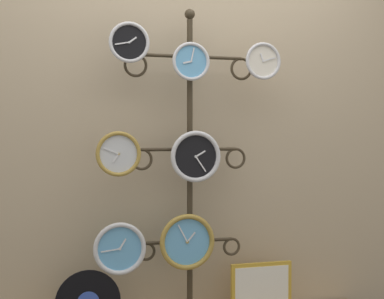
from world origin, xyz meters
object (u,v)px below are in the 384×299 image
clock_top_center (191,62)px  clock_middle_center (196,157)px  picture_frame (261,289)px  clock_bottom_left (120,249)px  clock_top_left (129,42)px  clock_middle_left (118,154)px  display_stand (190,218)px  clock_bottom_center (187,242)px  clock_top_right (263,61)px

clock_top_center → clock_middle_center: 0.54m
clock_middle_center → picture_frame: (0.42, 0.03, -0.79)m
clock_bottom_left → picture_frame: (0.85, 0.04, -0.30)m
clock_top_left → clock_middle_left: bearing=177.4°
display_stand → clock_middle_left: 0.58m
clock_bottom_center → clock_middle_left: bearing=-178.8°
clock_top_center → clock_top_left: bearing=-175.7°
clock_top_right → clock_middle_center: bearing=177.4°
clock_top_left → picture_frame: (0.79, 0.05, -1.42)m
clock_middle_center → picture_frame: 0.90m
clock_bottom_left → picture_frame: clock_bottom_left is taller
clock_middle_left → clock_middle_center: size_ratio=0.84×
clock_top_right → picture_frame: 1.34m
clock_top_right → clock_top_left: bearing=-180.0°
clock_middle_center → clock_top_right: bearing=-2.6°
display_stand → clock_top_right: 1.00m
clock_bottom_center → clock_bottom_left: bearing=179.6°
clock_bottom_center → display_stand: bearing=66.6°
display_stand → clock_top_left: 1.05m
clock_middle_left → clock_bottom_center: 0.63m
clock_middle_center → clock_bottom_center: (-0.05, -0.01, -0.48)m
clock_top_right → clock_middle_center: 0.68m
display_stand → picture_frame: bearing=-6.9°
display_stand → clock_top_center: bearing=-100.4°
clock_bottom_left → clock_bottom_center: bearing=-0.4°
display_stand → clock_bottom_center: bearing=-113.4°
clock_middle_left → display_stand: bearing=13.2°
clock_top_left → clock_middle_center: clock_top_left is taller
clock_top_center → clock_top_right: (0.42, -0.03, 0.01)m
clock_top_center → picture_frame: bearing=3.1°
clock_bottom_center → clock_middle_center: bearing=8.4°
clock_top_right → clock_middle_left: size_ratio=0.88×
clock_middle_left → clock_middle_center: (0.44, 0.02, -0.02)m
clock_middle_center → clock_top_center: bearing=162.7°
clock_top_center → clock_bottom_left: clock_top_center is taller
clock_top_right → clock_middle_center: (-0.40, 0.02, -0.55)m
clock_top_left → clock_top_right: 0.78m
clock_middle_left → clock_middle_center: 0.44m
display_stand → picture_frame: 0.61m
display_stand → clock_bottom_left: 0.45m
clock_top_center → picture_frame: (0.44, 0.02, -1.33)m
clock_top_center → clock_top_right: bearing=-3.5°
clock_middle_left → clock_top_right: bearing=-0.2°
clock_top_left → clock_middle_center: (0.38, 0.02, -0.62)m
clock_top_left → picture_frame: clock_top_left is taller
clock_bottom_center → picture_frame: clock_bottom_center is taller
clock_bottom_left → picture_frame: size_ratio=0.76×
clock_bottom_center → picture_frame: bearing=4.9°
clock_top_left → clock_middle_left: clock_top_left is taller
clock_top_left → clock_middle_left: size_ratio=0.91×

